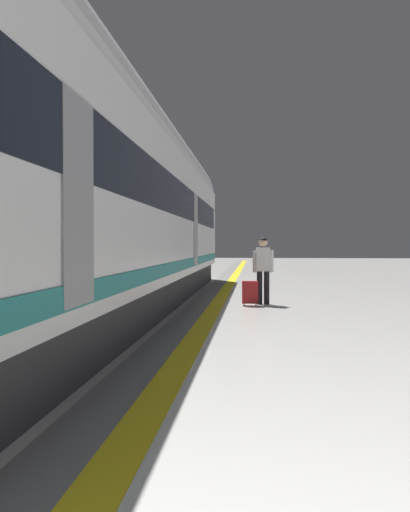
% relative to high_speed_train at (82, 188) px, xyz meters
% --- Properties ---
extents(safety_line_strip, '(0.36, 80.00, 0.01)m').
position_rel_high_speed_train_xyz_m(safety_line_strip, '(2.19, -0.35, -2.50)').
color(safety_line_strip, yellow).
rests_on(safety_line_strip, ground).
extents(tactile_edge_band, '(0.70, 80.00, 0.01)m').
position_rel_high_speed_train_xyz_m(tactile_edge_band, '(1.82, -0.35, -2.50)').
color(tactile_edge_band, slate).
rests_on(tactile_edge_band, ground).
extents(high_speed_train, '(2.94, 30.27, 4.97)m').
position_rel_high_speed_train_xyz_m(high_speed_train, '(0.00, 0.00, 0.00)').
color(high_speed_train, '#38383D').
rests_on(high_speed_train, ground).
extents(passenger_near, '(0.52, 0.21, 1.66)m').
position_rel_high_speed_train_xyz_m(passenger_near, '(3.34, 3.89, -1.54)').
color(passenger_near, black).
rests_on(passenger_near, ground).
extents(suitcase_near, '(0.39, 0.25, 0.60)m').
position_rel_high_speed_train_xyz_m(suitcase_near, '(3.02, 3.54, -2.18)').
color(suitcase_near, '#A51E1E').
rests_on(suitcase_near, ground).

